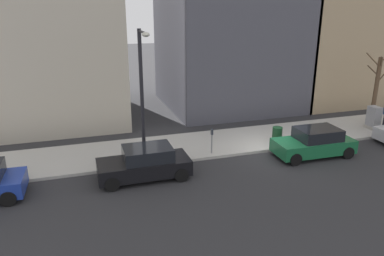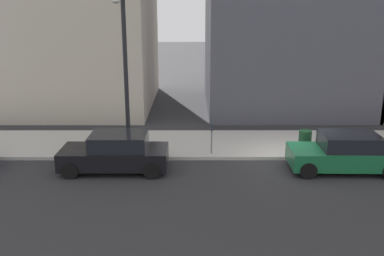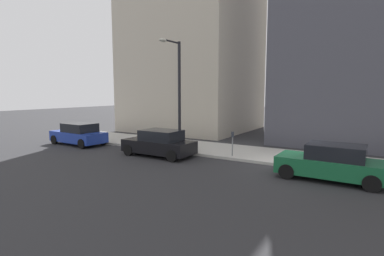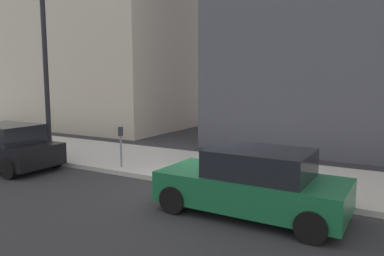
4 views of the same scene
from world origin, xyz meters
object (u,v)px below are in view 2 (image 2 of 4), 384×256
object	(u,v)px
parking_meter	(212,135)
parked_car_black	(116,153)
parked_car_green	(345,153)
streetlamp	(124,65)
trash_bin	(305,140)

from	to	relation	value
parking_meter	parked_car_black	bearing A→B (deg)	112.15
parked_car_green	parked_car_black	xyz separation A→B (m)	(0.03, 9.05, 0.00)
parked_car_black	streetlamp	distance (m)	3.58
parking_meter	streetlamp	size ratio (longest dim) A/B	0.21
parked_car_green	parking_meter	size ratio (longest dim) A/B	3.14
streetlamp	trash_bin	size ratio (longest dim) A/B	7.22
parked_car_green	trash_bin	bearing A→B (deg)	27.90
parked_car_green	parking_meter	world-z (taller)	parked_car_green
parked_car_black	trash_bin	size ratio (longest dim) A/B	4.67
streetlamp	parking_meter	bearing A→B (deg)	-87.33
parking_meter	streetlamp	xyz separation A→B (m)	(-0.17, 3.58, 3.04)
parked_car_green	parking_meter	distance (m)	5.44
parked_car_green	parked_car_black	bearing A→B (deg)	90.87
parked_car_green	streetlamp	xyz separation A→B (m)	(1.43, 8.77, 3.28)
parked_car_black	parking_meter	xyz separation A→B (m)	(1.57, -3.86, 0.24)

